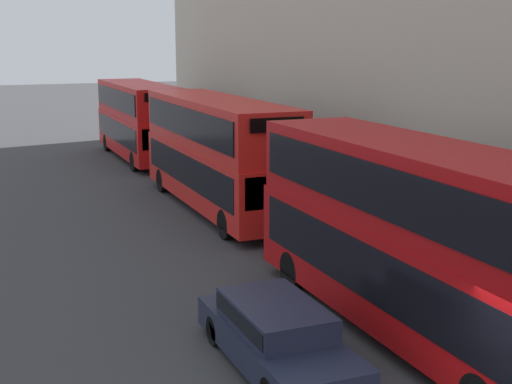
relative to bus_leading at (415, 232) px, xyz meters
name	(u,v)px	position (x,y,z in m)	size (l,w,h in m)	color
bus_leading	(415,232)	(0.00, 0.00, 0.00)	(2.59, 10.73, 4.30)	#B20C0F
bus_second_in_queue	(217,149)	(0.00, 12.90, -0.01)	(2.59, 11.19, 4.28)	red
bus_third_in_queue	(139,118)	(0.00, 25.71, -0.10)	(2.59, 10.27, 4.12)	red
car_dark_sedan	(277,333)	(-3.40, -0.29, -1.67)	(1.80, 4.76, 1.34)	#1E2338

